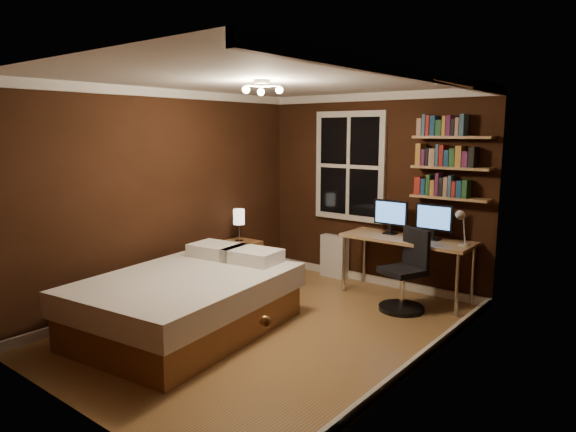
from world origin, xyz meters
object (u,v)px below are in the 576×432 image
Objects in this scene: bedside_lamp at (239,226)px; monitor_right at (434,222)px; desk_lamp at (462,228)px; monitor_left at (391,217)px; office_chair at (405,280)px; bed at (188,301)px; radiator at (334,256)px; nightstand at (240,262)px; desk at (407,243)px.

monitor_right reaches higher than bedside_lamp.
monitor_left is at bearing 169.93° from desk_lamp.
monitor_right is 0.48× the size of office_chair.
bed is 5.16× the size of monitor_left.
bed is at bearing -64.08° from bedside_lamp.
bedside_lamp is 1.42m from radiator.
desk reaches higher than nightstand.
bedside_lamp is 2.80m from desk_lamp.
radiator is at bearing 178.73° from office_chair.
bedside_lamp reaches higher than office_chair.
monitor_left is 0.97m from desk_lamp.
bed is 3.06m from desk_lamp.
bed is 3.93× the size of radiator.
desk is (1.18, -0.21, 0.39)m from radiator.
bed is 2.96m from monitor_right.
monitor_left reaches higher than bed.
monitor_left reaches higher than office_chair.
desk is 0.57m from office_chair.
office_chair is (-0.50, -0.32, -0.62)m from desk_lamp.
desk is at bearing -16.39° from monitor_left.
monitor_left is (-0.27, 0.08, 0.27)m from desk.
bedside_lamp is 2.28m from office_chair.
monitor_left is at bearing 180.00° from monitor_right.
bed is 1.69m from nightstand.
radiator is at bearing 49.71° from nightstand.
nightstand is 1.29× the size of desk_lamp.
bedside_lamp reaches higher than nightstand.
office_chair is at bearing 9.11° from nightstand.
bedside_lamp is 0.74× the size of radiator.
bed is 2.71m from monitor_left.
desk reaches higher than radiator.
bed is at bearing -65.95° from nightstand.
nightstand is 2.07m from monitor_left.
bedside_lamp is 0.99× the size of desk_lamp.
monitor_right reaches higher than nightstand.
desk is 3.52× the size of monitor_right.
bed is at bearing -91.91° from radiator.
radiator is 0.63× the size of office_chair.
bed is 5.31× the size of bedside_lamp.
desk_lamp reaches higher than monitor_right.
radiator is 1.31× the size of monitor_right.
nightstand is 2.24m from office_chair.
desk_lamp reaches higher than monitor_left.
bed is 2.43m from office_chair.
office_chair is (-0.10, -0.49, -0.61)m from monitor_right.
monitor_right is at bearing 156.70° from desk_lamp.
monitor_left is 0.91m from office_chair.
desk_lamp is at bearing 15.46° from bedside_lamp.
desk is (2.00, 0.83, 0.40)m from nightstand.
monitor_right is at bearing 19.82° from nightstand.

